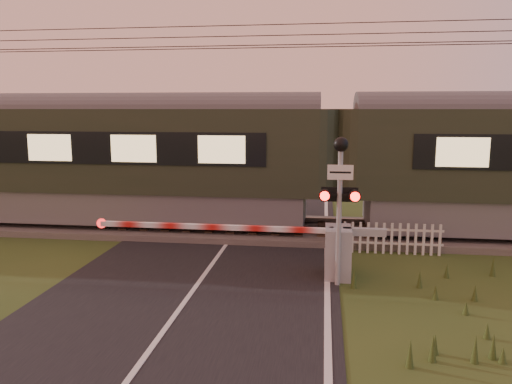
# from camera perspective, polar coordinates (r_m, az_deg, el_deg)

# --- Properties ---
(ground) EXTENTS (160.00, 160.00, 0.00)m
(ground) POSITION_cam_1_polar(r_m,az_deg,el_deg) (9.45, -9.26, -13.88)
(ground) COLOR #2C441A
(ground) RESTS_ON ground
(road) EXTENTS (6.00, 140.00, 0.03)m
(road) POSITION_cam_1_polar(r_m,az_deg,el_deg) (9.23, -9.59, -14.39)
(road) COLOR black
(road) RESTS_ON ground
(track_bed) EXTENTS (140.00, 3.40, 0.39)m
(track_bed) POSITION_cam_1_polar(r_m,az_deg,el_deg) (15.45, -2.22, -4.21)
(track_bed) COLOR #47423D
(track_bed) RESTS_ON ground
(overhead_wires) EXTENTS (120.00, 0.62, 0.62)m
(overhead_wires) POSITION_cam_1_polar(r_m,az_deg,el_deg) (15.13, -2.36, 17.09)
(overhead_wires) COLOR black
(overhead_wires) RESTS_ON ground
(train) EXTENTS (41.64, 2.87, 3.88)m
(train) POSITION_cam_1_polar(r_m,az_deg,el_deg) (14.85, 9.20, 3.57)
(train) COLOR slate
(train) RESTS_ON ground
(boom_gate) EXTENTS (6.67, 0.88, 1.17)m
(boom_gate) POSITION_cam_1_polar(r_m,az_deg,el_deg) (11.32, 7.87, -6.44)
(boom_gate) COLOR gray
(boom_gate) RESTS_ON ground
(crossing_signal) EXTENTS (0.80, 0.34, 3.16)m
(crossing_signal) POSITION_cam_1_polar(r_m,az_deg,el_deg) (10.44, 9.56, 0.81)
(crossing_signal) COLOR gray
(crossing_signal) RESTS_ON ground
(picket_fence) EXTENTS (2.60, 0.07, 0.82)m
(picket_fence) POSITION_cam_1_polar(r_m,az_deg,el_deg) (13.42, 15.25, -5.14)
(picket_fence) COLOR silver
(picket_fence) RESTS_ON ground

